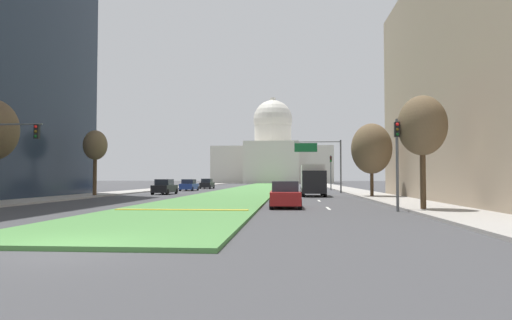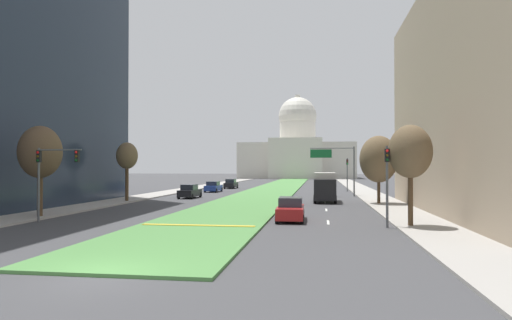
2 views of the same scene
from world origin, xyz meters
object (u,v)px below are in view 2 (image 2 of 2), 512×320
Objects in this scene: sedan_lead_stopped at (291,210)px; box_truck_delivery at (325,187)px; street_tree_left_mid at (127,157)px; street_tree_right_mid at (379,159)px; sedan_distant at (213,187)px; traffic_light_near_left at (50,168)px; traffic_light_near_right at (387,176)px; sedan_midblock at (190,192)px; overhead_guide_sign at (337,161)px; street_tree_left_near at (40,153)px; street_tree_right_near at (410,152)px; sedan_far_horizon at (231,184)px; capitol_building at (297,152)px; traffic_light_far_right at (347,170)px.

sedan_lead_stopped is 17.68m from box_truck_delivery.
street_tree_right_mid is at bearing 1.52° from street_tree_left_mid.
sedan_lead_stopped reaches higher than sedan_distant.
traffic_light_near_right is at bearing 1.05° from traffic_light_near_left.
overhead_guide_sign is at bearing 18.81° from sedan_midblock.
traffic_light_near_right is 0.74× the size of street_tree_left_near.
street_tree_right_mid is at bearing 84.41° from traffic_light_near_right.
street_tree_right_near reaches higher than sedan_far_horizon.
capitol_building is at bearing 85.27° from sedan_midblock.
traffic_light_near_right is at bearing -90.00° from traffic_light_far_right.
traffic_light_near_left is 1.10× the size of sedan_lead_stopped.
overhead_guide_sign is (9.88, -93.52, -4.28)m from capitol_building.
sedan_lead_stopped is (16.57, 3.43, -3.01)m from traffic_light_near_left.
street_tree_right_mid is 1.59× the size of sedan_distant.
sedan_midblock is 0.98× the size of sedan_distant.
traffic_light_near_left is 3.50m from street_tree_left_near.
overhead_guide_sign reaches higher than sedan_lead_stopped.
capitol_building reaches higher than traffic_light_near_left.
overhead_guide_sign is 20.14m from sedan_distant.
street_tree_left_near is (-23.23, -28.21, 0.29)m from overhead_guide_sign.
overhead_guide_sign is 0.93× the size of street_tree_left_near.
street_tree_right_mid is at bearing -27.00° from box_truck_delivery.
sedan_lead_stopped is 47.72m from sedan_far_horizon.
sedan_midblock is at bearing -94.73° from capitol_building.
capitol_building is at bearing 96.17° from street_tree_right_near.
street_tree_left_mid is 23.80m from sedan_lead_stopped.
capitol_building reaches higher than sedan_midblock.
street_tree_left_near is 1.61× the size of sedan_midblock.
traffic_light_far_right is 11.64m from overhead_guide_sign.
sedan_lead_stopped is at bearing 160.78° from street_tree_right_near.
overhead_guide_sign is at bearing -21.42° from sedan_distant.
sedan_lead_stopped is at bearing 154.51° from traffic_light_near_right.
sedan_lead_stopped is (-6.32, 3.01, -2.53)m from traffic_light_near_right.
sedan_distant is (-22.12, 19.65, -3.86)m from street_tree_right_mid.
overhead_guide_sign is 1.47× the size of sedan_distant.
sedan_lead_stopped is at bearing -99.07° from overhead_guide_sign.
box_truck_delivery is (-5.17, 20.18, -3.13)m from street_tree_right_near.
traffic_light_far_right is at bearing -81.78° from capitol_building.
sedan_lead_stopped is at bearing -87.37° from capitol_building.
overhead_guide_sign is at bearing 106.67° from street_tree_right_mid.
box_truck_delivery is at bearing 81.47° from sedan_lead_stopped.
traffic_light_near_right is at bearing -61.38° from sedan_distant.
sedan_far_horizon is at bearing 83.56° from street_tree_left_near.
traffic_light_near_right is 25.34m from street_tree_left_near.
traffic_light_near_left is 0.79× the size of street_tree_right_near.
sedan_far_horizon is (-17.94, 18.61, -3.87)m from overhead_guide_sign.
sedan_far_horizon is (-8.07, -74.91, -8.15)m from capitol_building.
street_tree_left_near is (-13.35, -121.73, -3.98)m from capitol_building.
street_tree_right_mid reaches higher than sedan_distant.
capitol_building reaches higher than street_tree_left_mid.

